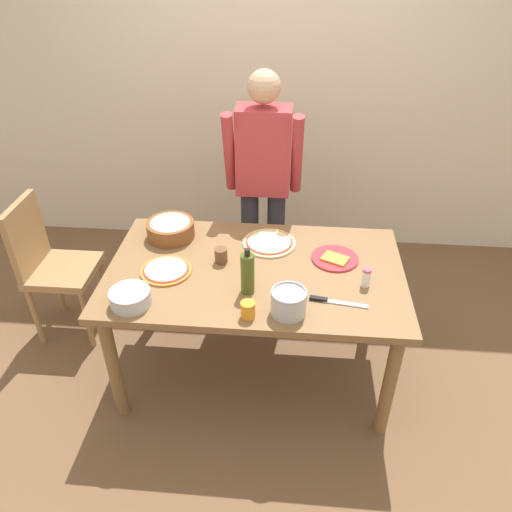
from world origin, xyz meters
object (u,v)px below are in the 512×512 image
Objects in this scene: mixing_bowl_steel at (130,298)px; salt_shaker at (366,277)px; pizza_cooked_on_tray at (166,270)px; cup_small_brown at (221,256)px; pizza_raw_on_board at (269,243)px; chef_knife at (331,301)px; person_cook at (263,178)px; popcorn_bowl at (170,228)px; steel_pot at (289,302)px; cup_orange at (248,310)px; chair_wooden_left at (50,262)px; olive_oil_bottle at (248,273)px; dining_table at (255,282)px; plate_with_slice at (335,258)px.

mixing_bowl_steel is 1.18m from salt_shaker.
salt_shaker is at bearing -1.69° from pizza_cooked_on_tray.
cup_small_brown reaches higher than pizza_cooked_on_tray.
pizza_raw_on_board is 1.07× the size of chef_knife.
popcorn_bowl is at bearing -137.33° from person_cook.
steel_pot reaches higher than cup_orange.
cup_small_brown is at bearing -10.95° from chair_wooden_left.
chair_wooden_left is 1.81m from chef_knife.
person_cook reaches higher than chef_knife.
olive_oil_bottle is 0.31m from cup_small_brown.
chair_wooden_left reaches higher than steel_pot.
steel_pot is (0.72, -0.63, 0.00)m from popcorn_bowl.
chair_wooden_left reaches higher than cup_small_brown.
steel_pot reaches higher than pizza_cooked_on_tray.
pizza_raw_on_board is (0.06, 0.25, 0.10)m from dining_table.
chair_wooden_left is 1.00m from mixing_bowl_steel.
person_cook is 0.79m from plate_with_slice.
mixing_bowl_steel is at bearing -117.11° from person_cook.
chair_wooden_left is 3.65× the size of plate_with_slice.
plate_with_slice reaches higher than chef_knife.
cup_small_brown is at bearing -35.10° from popcorn_bowl.
pizza_raw_on_board is at bearing -2.97° from popcorn_bowl.
steel_pot is at bearing -147.62° from salt_shaker.
cup_small_brown is at bearing -140.83° from pizza_raw_on_board.
salt_shaker is (0.59, -0.85, -0.13)m from person_cook.
popcorn_bowl is at bearing 138.72° from steel_pot.
salt_shaker reaches higher than cup_small_brown.
popcorn_bowl is (-0.53, 0.28, 0.15)m from dining_table.
olive_oil_bottle is at bearing -54.86° from cup_small_brown.
steel_pot is (0.20, -1.10, -0.11)m from person_cook.
chair_wooden_left is 3.44× the size of pizza_cooked_on_tray.
pizza_raw_on_board is 0.62m from pizza_cooked_on_tray.
mixing_bowl_steel reaches higher than pizza_cooked_on_tray.
olive_oil_bottle is at bearing -96.02° from dining_table.
cup_small_brown is at bearing 134.12° from steel_pot.
dining_table is 18.82× the size of cup_small_brown.
chef_knife is (1.72, -0.51, 0.23)m from chair_wooden_left.
plate_with_slice is 0.97m from popcorn_bowl.
person_cook is at bearing 90.77° from cup_orange.
steel_pot is at bearing -45.88° from cup_small_brown.
mixing_bowl_steel is 0.78× the size of olive_oil_bottle.
chair_wooden_left is at bearing 169.05° from cup_small_brown.
popcorn_bowl is at bearing 144.90° from cup_small_brown.
chef_knife is (0.21, 0.10, -0.06)m from steel_pot.
pizza_cooked_on_tray is at bearing -171.91° from dining_table.
pizza_raw_on_board is at bearing -81.66° from person_cook.
person_cook is at bearing 20.52° from chair_wooden_left.
mixing_bowl_steel is 1.15× the size of steel_pot.
cup_small_brown is at bearing 165.81° from dining_table.
steel_pot reaches higher than salt_shaker.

